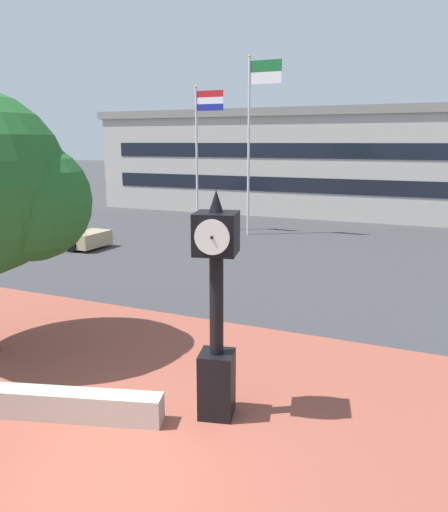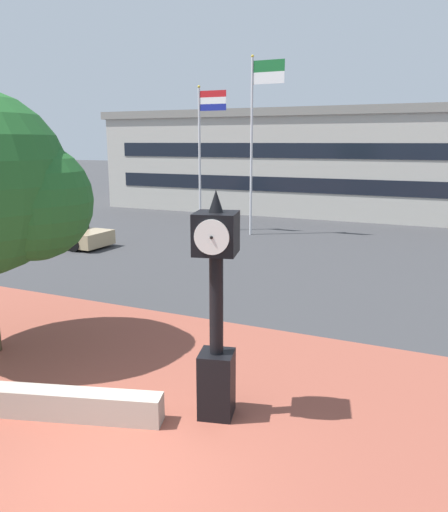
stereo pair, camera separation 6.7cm
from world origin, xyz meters
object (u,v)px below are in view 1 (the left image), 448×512
Objects in this scene: flagpole_primary at (200,146)px; flagpole_secondary at (253,130)px; civic_building at (337,160)px; car_street_mid at (61,233)px; street_clock at (217,313)px.

flagpole_primary is 0.85× the size of flagpole_secondary.
flagpole_secondary is at bearing -95.54° from civic_building.
flagpole_secondary is at bearing 133.06° from car_street_mid.
civic_building reaches higher than car_street_mid.
flagpole_secondary reaches higher than car_street_mid.
street_clock is 0.53× the size of flagpole_primary.
street_clock is 30.82m from civic_building.
flagpole_primary reaches higher than car_street_mid.
street_clock is at bearing 52.51° from car_street_mid.
street_clock is 18.72m from flagpole_primary.
car_street_mid is 0.14× the size of civic_building.
flagpole_secondary is at bearing 94.92° from street_clock.
car_street_mid is at bearing -138.98° from flagpole_secondary.
car_street_mid is 10.36m from flagpole_secondary.
street_clock is 0.89× the size of car_street_mid.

